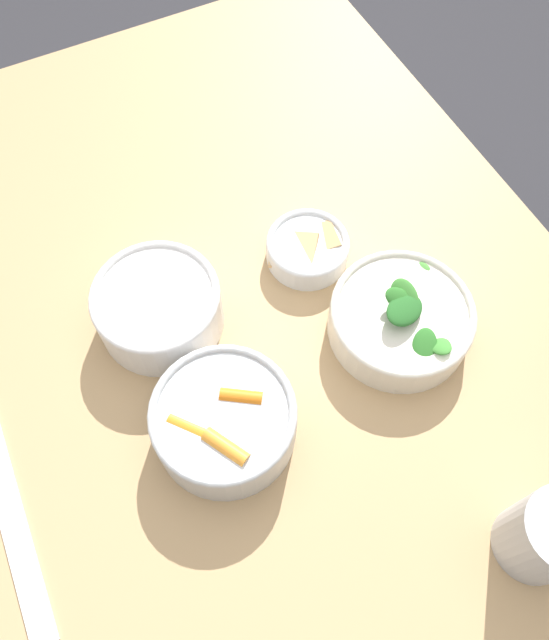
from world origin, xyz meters
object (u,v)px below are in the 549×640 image
object	(u,v)px
bowl_cookies	(307,248)
cup	(548,536)
bowl_beans_hotdog	(159,308)
ruler	(8,504)
bowl_greens	(401,318)
bowl_carrots	(224,421)

from	to	relation	value
bowl_cookies	cup	bearing A→B (deg)	-174.68
bowl_beans_hotdog	ruler	world-z (taller)	bowl_beans_hotdog
bowl_cookies	ruler	size ratio (longest dim) A/B	0.37
bowl_beans_hotdog	cup	bearing A→B (deg)	-149.71
bowl_greens	ruler	distance (m)	0.50
bowl_greens	bowl_cookies	distance (m)	0.16
bowl_carrots	bowl_greens	bearing A→B (deg)	-84.39
bowl_beans_hotdog	bowl_cookies	world-z (taller)	bowl_beans_hotdog
cup	bowl_greens	bearing A→B (deg)	-2.12
bowl_beans_hotdog	ruler	xyz separation A→B (m)	(-0.14, 0.24, -0.03)
cup	ruler	bearing A→B (deg)	59.19
bowl_greens	ruler	xyz separation A→B (m)	(0.01, 0.50, -0.03)
bowl_beans_hotdog	cup	size ratio (longest dim) A/B	1.51
bowl_cookies	ruler	xyz separation A→B (m)	(-0.14, 0.45, -0.02)
cup	bowl_carrots	bearing A→B (deg)	42.50
bowl_beans_hotdog	bowl_cookies	distance (m)	0.21
bowl_carrots	bowl_beans_hotdog	xyz separation A→B (m)	(0.17, 0.01, -0.00)
bowl_carrots	ruler	bearing A→B (deg)	82.97
ruler	bowl_greens	bearing A→B (deg)	-90.73
bowl_carrots	bowl_greens	size ratio (longest dim) A/B	0.92
bowl_carrots	bowl_greens	distance (m)	0.25
bowl_greens	ruler	bearing A→B (deg)	89.27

